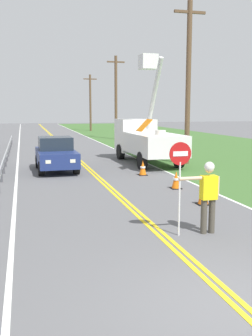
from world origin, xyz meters
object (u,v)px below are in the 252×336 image
object	(u,v)px
flagger_worker	(208,193)
oncoming_sedan_nearest	(56,154)
utility_pole_far	(90,102)
traffic_cone_tail	(143,168)
traffic_cone_mid	(176,180)
traffic_cone_lead	(203,195)
stop_sign_paddle	(180,168)
utility_bucket_truck	(145,138)
utility_pole_mid	(116,96)
utility_pole_near	(188,81)

from	to	relation	value
flagger_worker	oncoming_sedan_nearest	bearing A→B (deg)	104.34
utility_pole_far	traffic_cone_tail	distance (m)	37.32
flagger_worker	traffic_cone_mid	distance (m)	5.60
traffic_cone_lead	traffic_cone_tail	size ratio (longest dim) A/B	1.00
stop_sign_paddle	utility_bucket_truck	xyz separation A→B (m)	(3.23, 12.95, -0.27)
utility_pole_mid	traffic_cone_mid	distance (m)	25.61
flagger_worker	utility_bucket_truck	distance (m)	13.19
stop_sign_paddle	utility_bucket_truck	size ratio (longest dim) A/B	0.34
oncoming_sedan_nearest	traffic_cone_tail	size ratio (longest dim) A/B	5.90
utility_pole_near	traffic_cone_tail	size ratio (longest dim) A/B	12.66
stop_sign_paddle	traffic_cone_tail	world-z (taller)	stop_sign_paddle
flagger_worker	traffic_cone_tail	bearing A→B (deg)	83.50
stop_sign_paddle	traffic_cone_lead	distance (m)	3.67
utility_pole_near	flagger_worker	bearing A→B (deg)	-111.09
stop_sign_paddle	oncoming_sedan_nearest	size ratio (longest dim) A/B	0.56
utility_pole_mid	traffic_cone_lead	xyz separation A→B (m)	(-3.63, -27.69, -4.00)
flagger_worker	utility_pole_near	xyz separation A→B (m)	(4.55, 11.79, 3.57)
utility_bucket_truck	utility_pole_near	xyz separation A→B (m)	(2.09, -1.16, 3.18)
stop_sign_paddle	utility_pole_mid	bearing A→B (deg)	79.54
traffic_cone_mid	traffic_cone_tail	xyz separation A→B (m)	(-0.34, 3.32, 0.00)
utility_pole_mid	oncoming_sedan_nearest	bearing A→B (deg)	-111.70
stop_sign_paddle	utility_pole_far	size ratio (longest dim) A/B	0.30
utility_bucket_truck	oncoming_sedan_nearest	xyz separation A→B (m)	(-5.30, -1.84, -0.60)
utility_pole_mid	traffic_cone_tail	distance (m)	22.43
utility_bucket_truck	traffic_cone_tail	world-z (taller)	utility_bucket_truck
flagger_worker	utility_pole_near	world-z (taller)	utility_pole_near
utility_bucket_truck	utility_pole_mid	bearing A→B (deg)	82.22
utility_pole_near	traffic_cone_mid	distance (m)	8.34
stop_sign_paddle	oncoming_sedan_nearest	bearing A→B (deg)	100.57
flagger_worker	traffic_cone_mid	xyz separation A→B (m)	(1.33, 5.39, -0.71)
stop_sign_paddle	utility_pole_mid	size ratio (longest dim) A/B	0.28
utility_pole_near	traffic_cone_mid	size ratio (longest dim) A/B	12.66
traffic_cone_mid	utility_bucket_truck	bearing A→B (deg)	81.51
traffic_cone_lead	traffic_cone_tail	xyz separation A→B (m)	(-0.23, 5.95, 0.00)
utility_pole_mid	traffic_cone_lead	size ratio (longest dim) A/B	11.86
utility_pole_near	utility_pole_far	world-z (taller)	utility_pole_near
stop_sign_paddle	traffic_cone_lead	size ratio (longest dim) A/B	3.33
stop_sign_paddle	traffic_cone_mid	bearing A→B (deg)	68.69
oncoming_sedan_nearest	flagger_worker	bearing A→B (deg)	-75.66
flagger_worker	oncoming_sedan_nearest	world-z (taller)	flagger_worker
utility_bucket_truck	traffic_cone_mid	size ratio (longest dim) A/B	9.78
utility_bucket_truck	utility_pole_far	world-z (taller)	utility_pole_far
flagger_worker	utility_pole_far	bearing A→B (deg)	83.98
utility_bucket_truck	utility_pole_far	bearing A→B (deg)	85.88
utility_bucket_truck	traffic_cone_mid	world-z (taller)	utility_bucket_truck
traffic_cone_mid	stop_sign_paddle	bearing A→B (deg)	-111.31
oncoming_sedan_nearest	traffic_cone_mid	bearing A→B (deg)	-53.88
utility_pole_near	utility_pole_far	bearing A→B (deg)	89.54
flagger_worker	utility_pole_mid	xyz separation A→B (m)	(4.85, 30.44, 3.29)
utility_pole_far	traffic_cone_lead	xyz separation A→B (m)	(-3.59, -42.89, -3.69)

